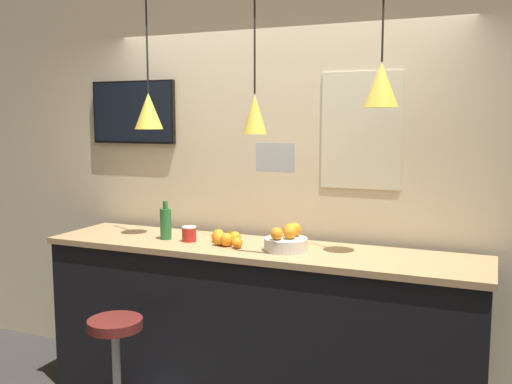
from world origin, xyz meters
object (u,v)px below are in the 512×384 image
Objects in this scene: fruit_bowl at (287,241)px; spread_jar at (189,234)px; juice_bottle at (166,223)px; mounted_tv at (133,112)px; bar_stool at (116,363)px.

fruit_bowl reaches higher than spread_jar.
juice_bottle is 1.00m from mounted_tv.
juice_bottle reaches higher than fruit_bowl.
spread_jar is (0.18, 0.00, -0.06)m from juice_bottle.
juice_bottle is at bearing 86.93° from bar_stool.
bar_stool is 2.57× the size of fruit_bowl.
mounted_tv reaches higher than fruit_bowl.
bar_stool is at bearing -93.07° from juice_bottle.
juice_bottle is 2.58× the size of spread_jar.
fruit_bowl is at bearing 0.39° from juice_bottle.
mounted_tv reaches higher than juice_bottle.
mounted_tv is at bearing 117.66° from bar_stool.
juice_bottle is 0.19m from spread_jar.
spread_jar is at bearing 0.00° from juice_bottle.
bar_stool is 0.97× the size of mounted_tv.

